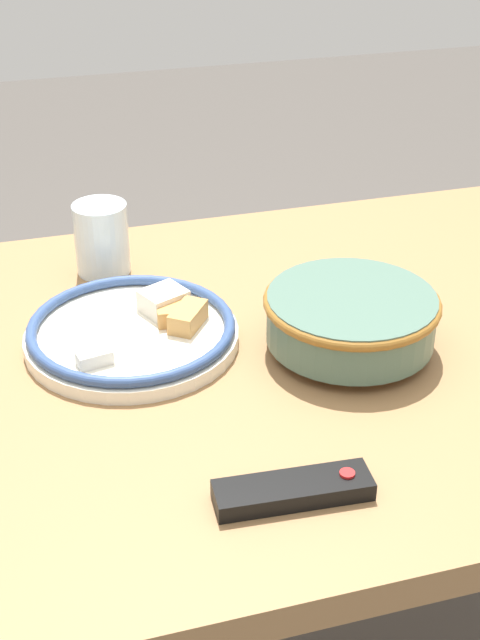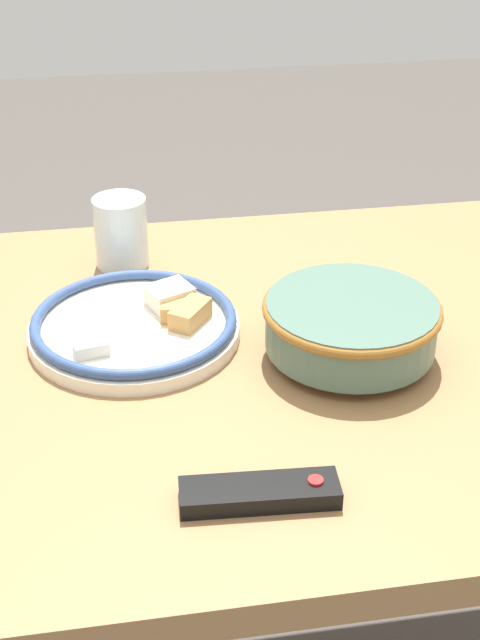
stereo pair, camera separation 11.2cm
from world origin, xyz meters
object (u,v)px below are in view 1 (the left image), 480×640
at_px(noodle_bowl, 351,318).
at_px(drinking_glass, 102,238).
at_px(food_plate, 134,331).
at_px(tv_remote, 293,490).

bearing_deg(noodle_bowl, drinking_glass, -48.31).
relative_size(food_plate, drinking_glass, 2.59).
height_order(food_plate, tv_remote, food_plate).
height_order(noodle_bowl, food_plate, noodle_bowl).
distance_m(food_plate, tv_remote, 0.35).
xyz_separation_m(food_plate, tv_remote, (-0.10, 0.33, -0.01)).
bearing_deg(drinking_glass, food_plate, 92.10).
distance_m(noodle_bowl, food_plate, 0.28).
bearing_deg(food_plate, drinking_glass, -87.90).
bearing_deg(food_plate, noodle_bowl, 160.98).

